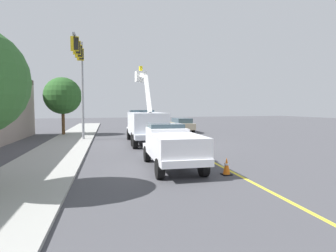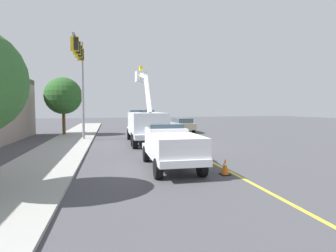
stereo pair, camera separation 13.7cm
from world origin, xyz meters
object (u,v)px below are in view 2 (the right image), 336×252
object	(u,v)px
traffic_cone_leading	(225,166)
service_pickup_truck	(171,145)
utility_bucket_truck	(145,124)
traffic_signal_mast	(80,67)
traffic_cone_mid_rear	(158,133)
passing_minivan	(182,124)
traffic_cone_mid_front	(181,145)

from	to	relation	value
traffic_cone_leading	service_pickup_truck	bearing A→B (deg)	43.19
utility_bucket_truck	traffic_cone_leading	world-z (taller)	utility_bucket_truck
service_pickup_truck	traffic_signal_mast	distance (m)	13.10
service_pickup_truck	traffic_signal_mast	bearing A→B (deg)	19.98
service_pickup_truck	traffic_signal_mast	world-z (taller)	traffic_signal_mast
utility_bucket_truck	traffic_cone_mid_rear	size ratio (longest dim) A/B	11.12
service_pickup_truck	traffic_cone_leading	bearing A→B (deg)	-136.81
passing_minivan	traffic_cone_mid_rear	distance (m)	5.78
utility_bucket_truck	traffic_cone_mid_front	world-z (taller)	utility_bucket_truck
traffic_cone_leading	traffic_signal_mast	distance (m)	15.70
service_pickup_truck	passing_minivan	bearing A→B (deg)	-21.93
traffic_cone_mid_rear	utility_bucket_truck	bearing A→B (deg)	152.41
service_pickup_truck	passing_minivan	xyz separation A→B (m)	(17.84, -7.18, -0.15)
traffic_cone_mid_front	traffic_signal_mast	world-z (taller)	traffic_signal_mast
passing_minivan	traffic_signal_mast	bearing A→B (deg)	119.92
traffic_cone_mid_front	traffic_cone_leading	bearing A→B (deg)	176.20
utility_bucket_truck	traffic_cone_mid_front	bearing A→B (deg)	-163.84
utility_bucket_truck	traffic_signal_mast	distance (m)	7.02
utility_bucket_truck	passing_minivan	distance (m)	10.35
traffic_signal_mast	traffic_cone_mid_front	bearing A→B (deg)	-135.58
service_pickup_truck	traffic_signal_mast	size ratio (longest dim) A/B	0.67
traffic_cone_leading	traffic_cone_mid_rear	xyz separation A→B (m)	(15.78, -1.23, -0.00)
traffic_cone_mid_front	traffic_cone_mid_rear	size ratio (longest dim) A/B	1.17
service_pickup_truck	traffic_cone_mid_rear	world-z (taller)	service_pickup_truck
traffic_cone_mid_front	service_pickup_truck	bearing A→B (deg)	154.52
utility_bucket_truck	traffic_cone_mid_rear	bearing A→B (deg)	-27.59
service_pickup_truck	passing_minivan	distance (m)	19.23
service_pickup_truck	passing_minivan	world-z (taller)	service_pickup_truck
service_pickup_truck	traffic_cone_mid_rear	distance (m)	14.18
passing_minivan	traffic_cone_mid_front	xyz separation A→B (m)	(-13.04, 4.89, -0.54)
passing_minivan	traffic_signal_mast	size ratio (longest dim) A/B	0.57
traffic_cone_mid_rear	traffic_signal_mast	distance (m)	9.59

